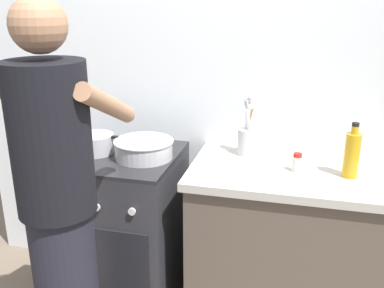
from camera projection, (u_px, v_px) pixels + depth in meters
name	position (u px, v px, depth m)	size (l,w,h in m)	color
back_wall	(235.00, 82.00, 2.35)	(3.20, 0.10, 2.50)	silver
countertop	(287.00, 250.00, 2.20)	(1.00, 0.60, 0.90)	brown
stove_range	(125.00, 229.00, 2.41)	(0.60, 0.62, 0.90)	#2D2D33
pot	(95.00, 144.00, 2.27)	(0.27, 0.20, 0.10)	#B2B2B7
mixing_bowl	(144.00, 148.00, 2.20)	(0.31, 0.31, 0.10)	#B7B7BC
utensil_crock	(247.00, 136.00, 2.23)	(0.10, 0.10, 0.33)	silver
spice_bottle	(297.00, 163.00, 2.03)	(0.04, 0.04, 0.09)	silver
oil_bottle	(352.00, 154.00, 1.94)	(0.07, 0.07, 0.26)	gold
person	(61.00, 218.00, 1.69)	(0.41, 0.50, 1.70)	black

